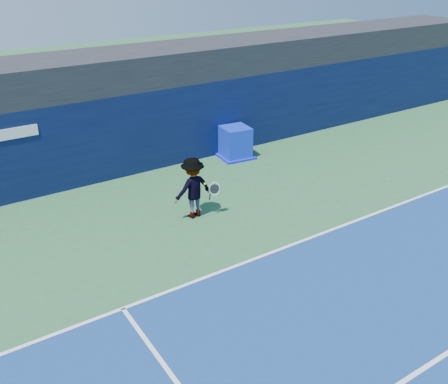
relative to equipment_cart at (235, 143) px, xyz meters
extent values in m
plane|color=#2A5F35|center=(-2.55, -9.43, -0.57)|extent=(80.00, 80.00, 0.00)
cube|color=white|center=(-2.55, -6.43, -0.56)|extent=(24.00, 0.10, 0.01)
cube|color=white|center=(-2.55, -11.43, -0.56)|extent=(24.00, 0.10, 0.01)
cube|color=black|center=(-2.55, 2.07, 3.03)|extent=(36.00, 3.00, 1.20)
cube|color=#091236|center=(-2.55, 1.07, 0.93)|extent=(36.00, 1.00, 3.00)
cube|color=#0E28C5|center=(0.00, 0.00, 0.05)|extent=(1.15, 1.15, 1.25)
cube|color=#0D17BB|center=(0.00, 0.00, -0.53)|extent=(1.44, 1.44, 0.08)
imported|color=silver|center=(-3.91, -3.42, 0.40)|extent=(1.30, 0.81, 1.94)
cylinder|color=black|center=(-3.46, -3.67, 0.08)|extent=(0.09, 0.17, 0.31)
torus|color=silver|center=(-3.32, -3.72, 0.33)|extent=(0.36, 0.20, 0.35)
cylinder|color=black|center=(-3.32, -3.72, 0.33)|extent=(0.30, 0.15, 0.29)
sphere|color=#B2DA18|center=(-3.73, -3.83, 0.65)|extent=(0.07, 0.07, 0.07)
camera|label=1|loc=(-10.63, -15.44, 6.90)|focal=40.00mm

